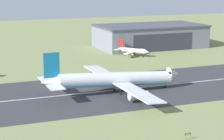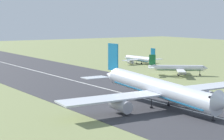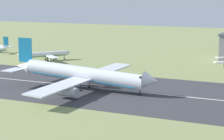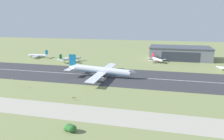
{
  "view_description": "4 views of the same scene",
  "coord_description": "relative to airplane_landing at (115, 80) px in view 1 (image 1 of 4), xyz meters",
  "views": [
    {
      "loc": [
        -43.25,
        -41.15,
        39.71
      ],
      "look_at": [
        8.51,
        86.61,
        10.72
      ],
      "focal_mm": 70.0,
      "sensor_mm": 36.0,
      "label": 1
    },
    {
      "loc": [
        104.09,
        23.48,
        23.81
      ],
      "look_at": [
        8.77,
        85.18,
        10.18
      ],
      "focal_mm": 70.0,
      "sensor_mm": 36.0,
      "label": 2
    },
    {
      "loc": [
        81.84,
        -25.26,
        30.43
      ],
      "look_at": [
        24.03,
        97.47,
        7.01
      ],
      "focal_mm": 70.0,
      "sensor_mm": 36.0,
      "label": 3
    },
    {
      "loc": [
        58.64,
        -52.02,
        41.66
      ],
      "look_at": [
        25.03,
        83.46,
        8.85
      ],
      "focal_mm": 35.0,
      "sensor_mm": 36.0,
      "label": 4
    }
  ],
  "objects": [
    {
      "name": "runway_strip",
      "position": [
        -13.86,
        3.53,
        -4.73
      ],
      "size": [
        427.89,
        51.05,
        0.06
      ],
      "primitive_type": "cube",
      "color": "#333338",
      "rests_on": "ground_plane"
    },
    {
      "name": "runway_centreline",
      "position": [
        -13.86,
        3.53,
        -4.7
      ],
      "size": [
        385.1,
        0.7,
        0.01
      ],
      "primitive_type": "cube",
      "color": "silver",
      "rests_on": "runway_strip"
    },
    {
      "name": "hangar_building",
      "position": [
        59.22,
        89.71,
        1.84
      ],
      "size": [
        62.1,
        33.78,
        13.17
      ],
      "color": "slate",
      "rests_on": "ground_plane"
    },
    {
      "name": "airplane_landing",
      "position": [
        0.0,
        0.0,
        0.0
      ],
      "size": [
        52.6,
        59.71,
        15.88
      ],
      "color": "silver",
      "rests_on": "ground_plane"
    },
    {
      "name": "airplane_parked_centre",
      "position": [
        37.18,
        65.35,
        -1.91
      ],
      "size": [
        17.69,
        18.06,
        8.24
      ],
      "color": "white",
      "rests_on": "ground_plane"
    },
    {
      "name": "runway_sign",
      "position": [
        -0.47,
        -48.99,
        -3.48
      ],
      "size": [
        1.76,
        0.13,
        1.67
      ],
      "color": "#4C4C51",
      "rests_on": "ground_plane"
    }
  ]
}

